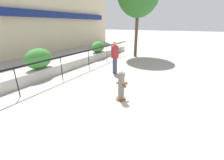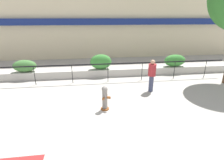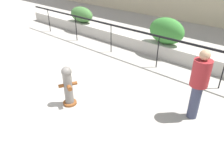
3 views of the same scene
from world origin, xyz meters
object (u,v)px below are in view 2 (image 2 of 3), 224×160
at_px(pedestrian, 152,74).
at_px(fire_hydrant, 105,98).
at_px(hedge_bush_0, 25,66).
at_px(hedge_bush_2, 175,60).
at_px(hedge_bush_1, 101,62).

bearing_deg(pedestrian, fire_hydrant, -147.97).
relative_size(hedge_bush_0, fire_hydrant, 1.33).
distance_m(hedge_bush_0, pedestrian, 7.81).
height_order(hedge_bush_2, pedestrian, pedestrian).
distance_m(hedge_bush_1, pedestrian, 3.80).
distance_m(hedge_bush_1, fire_hydrant, 4.56).
bearing_deg(hedge_bush_0, hedge_bush_1, 0.00).
relative_size(hedge_bush_0, hedge_bush_2, 0.94).
distance_m(hedge_bush_2, fire_hydrant, 7.00).
relative_size(hedge_bush_0, hedge_bush_1, 1.02).
bearing_deg(pedestrian, hedge_bush_1, 130.32).
bearing_deg(pedestrian, hedge_bush_0, 158.24).
bearing_deg(hedge_bush_2, hedge_bush_0, 180.00).
bearing_deg(hedge_bush_1, hedge_bush_0, 180.00).
bearing_deg(fire_hydrant, hedge_bush_2, 40.41).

